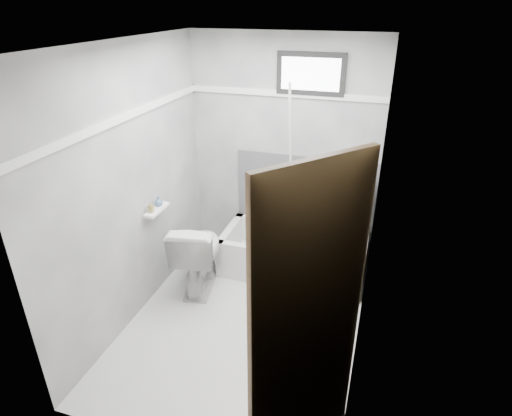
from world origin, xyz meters
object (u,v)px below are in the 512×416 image
at_px(office_chair, 329,224).
at_px(toilet, 199,253).
at_px(bathtub, 293,254).
at_px(soap_bottle_a, 151,207).
at_px(door, 345,373).
at_px(soap_bottle_b, 158,201).

bearing_deg(office_chair, toilet, -134.40).
relative_size(bathtub, office_chair, 1.54).
height_order(toilet, soap_bottle_a, soap_bottle_a).
bearing_deg(soap_bottle_a, toilet, 38.62).
distance_m(toilet, door, 2.41).
distance_m(bathtub, door, 2.46).
height_order(bathtub, soap_bottle_b, soap_bottle_b).
height_order(door, soap_bottle_a, door).
relative_size(door, soap_bottle_a, 20.18).
distance_m(bathtub, toilet, 1.01).
relative_size(toilet, soap_bottle_b, 7.76).
relative_size(bathtub, toilet, 1.96).
bearing_deg(soap_bottle_a, door, -36.70).
relative_size(bathtub, soap_bottle_a, 15.14).
distance_m(toilet, soap_bottle_a, 0.72).
relative_size(office_chair, soap_bottle_b, 9.90).
distance_m(toilet, soap_bottle_b, 0.68).
xyz_separation_m(office_chair, toilet, (-1.20, -0.57, -0.23)).
bearing_deg(bathtub, soap_bottle_a, -146.35).
bearing_deg(door, toilet, 133.49).
bearing_deg(soap_bottle_b, door, -39.30).
distance_m(office_chair, toilet, 1.35).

